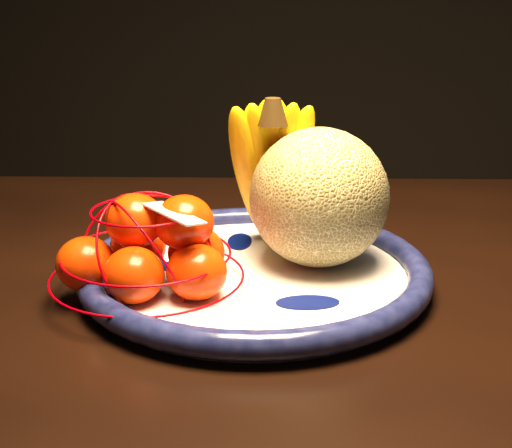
# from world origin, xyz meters

# --- Properties ---
(dining_table) EXTENTS (1.64, 1.10, 0.77)m
(dining_table) POSITION_xyz_m (-0.07, 0.04, 0.69)
(dining_table) COLOR black
(dining_table) RESTS_ON ground
(fruit_bowl) EXTENTS (0.41, 0.41, 0.03)m
(fruit_bowl) POSITION_xyz_m (0.11, 0.04, 0.78)
(fruit_bowl) COLOR white
(fruit_bowl) RESTS_ON dining_table
(cantaloupe) EXTENTS (0.16, 0.16, 0.16)m
(cantaloupe) POSITION_xyz_m (0.18, 0.08, 0.87)
(cantaloupe) COLOR olive
(cantaloupe) RESTS_ON fruit_bowl
(banana_bunch) EXTENTS (0.14, 0.13, 0.21)m
(banana_bunch) POSITION_xyz_m (0.12, 0.13, 0.89)
(banana_bunch) COLOR yellow
(banana_bunch) RESTS_ON fruit_bowl
(mandarin_bag) EXTENTS (0.25, 0.25, 0.13)m
(mandarin_bag) POSITION_xyz_m (0.01, -0.02, 0.83)
(mandarin_bag) COLOR #FF2C00
(mandarin_bag) RESTS_ON fruit_bowl
(price_tag) EXTENTS (0.07, 0.06, 0.01)m
(price_tag) POSITION_xyz_m (0.04, -0.04, 0.88)
(price_tag) COLOR white
(price_tag) RESTS_ON mandarin_bag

